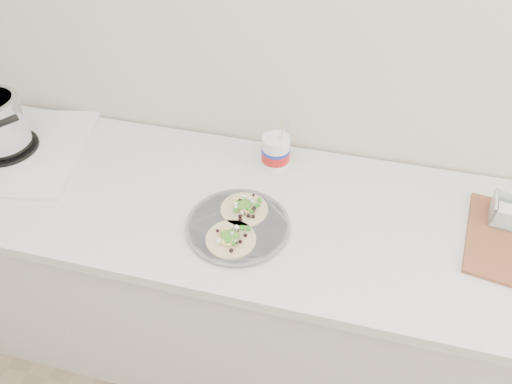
# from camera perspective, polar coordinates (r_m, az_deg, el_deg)

# --- Properties ---
(counter) EXTENTS (2.44, 0.66, 0.90)m
(counter) POSITION_cam_1_polar(r_m,az_deg,el_deg) (1.77, -1.38, -11.53)
(counter) COLOR silver
(counter) RESTS_ON ground
(stove) EXTENTS (0.62, 0.59, 0.25)m
(stove) POSITION_cam_1_polar(r_m,az_deg,el_deg) (1.79, -29.38, 6.50)
(stove) COLOR silver
(stove) RESTS_ON counter
(taco_plate) EXTENTS (0.31, 0.31, 0.04)m
(taco_plate) POSITION_cam_1_polar(r_m,az_deg,el_deg) (1.34, -2.30, -3.97)
(taco_plate) COLOR slate
(taco_plate) RESTS_ON counter
(tub) EXTENTS (0.10, 0.10, 0.21)m
(tub) POSITION_cam_1_polar(r_m,az_deg,el_deg) (1.52, 2.58, 5.31)
(tub) COLOR white
(tub) RESTS_ON counter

